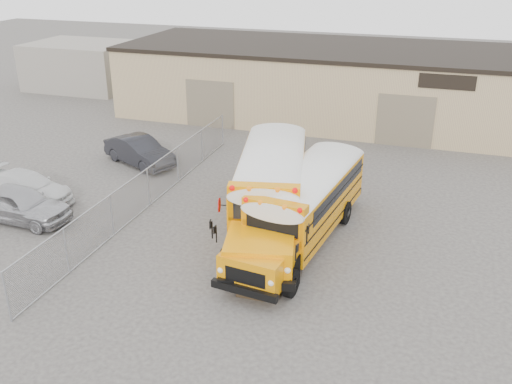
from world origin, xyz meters
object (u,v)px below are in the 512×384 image
(school_bus_right, at_px, (348,155))
(car_white, at_px, (27,187))
(car_dark, at_px, (140,151))
(car_silver, at_px, (19,204))
(tarp_bundle, at_px, (254,272))
(school_bus_left, at_px, (280,136))

(school_bus_right, xyz_separation_m, car_white, (-13.44, -6.16, -0.96))
(school_bus_right, bearing_deg, car_dark, -178.20)
(car_silver, bearing_deg, car_dark, -8.69)
(school_bus_right, distance_m, tarp_bundle, 10.14)
(car_silver, bearing_deg, school_bus_left, -41.09)
(school_bus_right, height_order, car_silver, school_bus_right)
(car_white, bearing_deg, tarp_bundle, -97.79)
(school_bus_left, height_order, car_white, school_bus_left)
(school_bus_right, bearing_deg, car_white, -155.40)
(car_silver, relative_size, car_white, 0.98)
(school_bus_right, distance_m, car_silver, 14.75)
(tarp_bundle, height_order, car_white, tarp_bundle)
(car_dark, bearing_deg, school_bus_right, -63.05)
(car_dark, bearing_deg, school_bus_left, -52.03)
(school_bus_left, distance_m, school_bus_right, 3.94)
(school_bus_left, xyz_separation_m, tarp_bundle, (2.39, -11.32, -1.01))
(tarp_bundle, bearing_deg, car_white, 162.32)
(car_dark, bearing_deg, car_white, -178.09)
(car_white, bearing_deg, school_bus_left, -42.64)
(car_silver, distance_m, car_dark, 7.74)
(car_silver, xyz_separation_m, car_dark, (1.45, 7.60, -0.03))
(tarp_bundle, bearing_deg, school_bus_left, 101.93)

